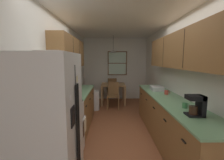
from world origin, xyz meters
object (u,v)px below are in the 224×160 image
Objects in this scene: dining_table at (113,87)px; mug_spare at (185,105)px; dining_chair_near at (113,94)px; mug_by_coffeemaker at (167,92)px; refrigerator at (48,125)px; coffee_maker at (197,105)px; dining_chair_far at (112,87)px; stove_range at (63,130)px; dish_rack at (157,88)px; microwave_over_range at (53,61)px; trash_bin at (95,101)px; storage_canister at (70,93)px.

mug_spare is at bearing -72.63° from dining_table.
mug_by_coffeemaker is at bearing -58.20° from dining_chair_near.
mug_spare is (1.95, 0.57, 0.07)m from refrigerator.
mug_spare is at bearing 89.17° from coffee_maker.
coffee_maker reaches higher than dining_chair_far.
stove_range is 8.97× the size of mug_by_coffeemaker.
mug_spare is 1.44m from dish_rack.
microwave_over_range is 0.90× the size of trash_bin.
dining_table is 7.26× the size of mug_by_coffeemaker.
stove_range is (-0.05, 0.73, -0.40)m from refrigerator.
coffee_maker is 1.79m from dish_rack.
dining_chair_far is at bearing 80.16° from refrigerator.
dining_chair_far is at bearing 68.71° from trash_bin.
refrigerator reaches higher than storage_canister.
mug_spare is at bearing -4.21° from microwave_over_range.
microwave_over_range is 2.24m from coffee_maker.
dining_chair_near is 2.36m from storage_canister.
mug_by_coffeemaker is at bearing -69.19° from dining_chair_far.
microwave_over_range reaches higher than dining_table.
coffee_maker reaches higher than mug_spare.
mug_spare is (1.09, -3.48, 0.32)m from dining_table.
dining_chair_near is at bearing 108.86° from coffee_maker.
stove_range is at bearing -89.43° from storage_canister.
refrigerator is 0.83m from stove_range.
trash_bin is at bearing -111.29° from dining_chair_far.
dining_chair_far is at bearing 105.41° from mug_spare.
dining_chair_far is 3.55m from storage_canister.
storage_canister is (-0.30, -1.95, 0.68)m from trash_bin.
mug_by_coffeemaker is (2.06, 0.27, -0.05)m from storage_canister.
stove_range is at bearing -158.00° from mug_by_coffeemaker.
coffee_maker is at bearing -75.79° from dining_chair_far.
mug_spare reaches higher than dining_table.
mug_by_coffeemaker is at bearing 37.81° from refrigerator.
stove_range is at bearing 93.73° from refrigerator.
mug_by_coffeemaker is at bearing -43.72° from trash_bin.
trash_bin is 2.51m from mug_by_coffeemaker.
microwave_over_range reaches higher than stove_range.
mug_spare is at bearing -74.59° from dining_chair_far.
mug_by_coffeemaker reaches higher than mug_spare.
dining_chair_far is at bearing 91.99° from dining_chair_near.
refrigerator is 1.93× the size of dining_chair_near.
dining_chair_near is 2.22m from mug_by_coffeemaker.
coffee_maker is at bearing -14.09° from stove_range.
microwave_over_range is at bearing -148.29° from dish_rack.
dining_chair_near is at bearing 71.33° from stove_range.
dining_chair_far is 2.65× the size of dish_rack.
dining_table is 0.99× the size of dining_chair_near.
trash_bin is 2.17m from dish_rack.
dish_rack is at bearing -52.69° from dining_chair_near.
mug_by_coffeemaker is at bearing -79.45° from dish_rack.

